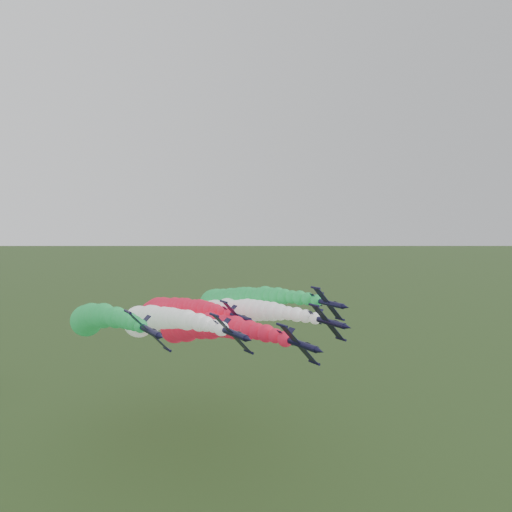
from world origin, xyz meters
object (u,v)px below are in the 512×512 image
at_px(jet_outer_left, 93,318).
at_px(jet_trail, 165,310).
at_px(jet_outer_right, 229,301).
at_px(jet_inner_right, 221,313).
at_px(jet_lead, 194,327).
at_px(jet_inner_left, 149,320).

distance_m(jet_outer_left, jet_trail, 25.75).
distance_m(jet_outer_right, jet_trail, 19.66).
bearing_deg(jet_inner_right, jet_outer_right, 49.17).
height_order(jet_outer_left, jet_trail, jet_outer_left).
bearing_deg(jet_outer_right, jet_inner_right, -130.83).
xyz_separation_m(jet_lead, jet_outer_left, (-20.77, 17.18, 1.57)).
bearing_deg(jet_lead, jet_outer_right, 39.50).
distance_m(jet_lead, jet_inner_left, 13.22).
height_order(jet_inner_left, jet_inner_right, jet_inner_right).
relative_size(jet_inner_right, jet_outer_right, 1.01).
xyz_separation_m(jet_outer_left, jet_trail, (23.94, 9.30, -1.92)).
xyz_separation_m(jet_inner_right, jet_outer_left, (-33.08, 9.50, 0.70)).
relative_size(jet_inner_right, jet_outer_left, 1.00).
relative_size(jet_lead, jet_outer_right, 1.00).
relative_size(jet_inner_right, jet_trail, 1.01).
relative_size(jet_outer_left, jet_trail, 1.01).
bearing_deg(jet_inner_left, jet_inner_right, -8.40).
xyz_separation_m(jet_lead, jet_inner_left, (-7.79, 10.65, 0.71)).
bearing_deg(jet_lead, jet_inner_left, 126.18).
distance_m(jet_lead, jet_outer_right, 25.66).
bearing_deg(jet_trail, jet_outer_right, -31.78).
xyz_separation_m(jet_lead, jet_outer_right, (19.70, 16.24, 2.52)).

